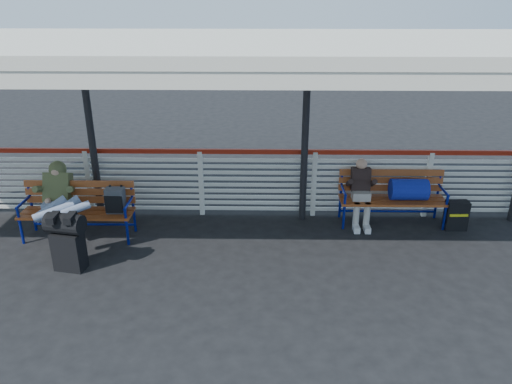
{
  "coord_description": "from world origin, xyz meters",
  "views": [
    {
      "loc": [
        1.12,
        -6.31,
        3.86
      ],
      "look_at": [
        0.99,
        1.0,
        0.82
      ],
      "focal_mm": 35.0,
      "sensor_mm": 36.0,
      "label": 1
    }
  ],
  "objects_px": {
    "luggage_stack": "(67,239)",
    "suitcase_side": "(456,215)",
    "bench_left": "(87,204)",
    "bench_right": "(401,191)",
    "traveler_man": "(59,204)",
    "companion_person": "(361,192)"
  },
  "relations": [
    {
      "from": "luggage_stack",
      "to": "suitcase_side",
      "type": "height_order",
      "value": "luggage_stack"
    },
    {
      "from": "bench_left",
      "to": "bench_right",
      "type": "relative_size",
      "value": 1.0
    },
    {
      "from": "bench_right",
      "to": "companion_person",
      "type": "xyz_separation_m",
      "value": [
        -0.69,
        -0.03,
        -0.01
      ]
    },
    {
      "from": "luggage_stack",
      "to": "bench_left",
      "type": "relative_size",
      "value": 0.49
    },
    {
      "from": "traveler_man",
      "to": "bench_left",
      "type": "bearing_deg",
      "value": 49.02
    },
    {
      "from": "bench_left",
      "to": "companion_person",
      "type": "xyz_separation_m",
      "value": [
        4.52,
        0.55,
        0.02
      ]
    },
    {
      "from": "traveler_man",
      "to": "companion_person",
      "type": "bearing_deg",
      "value": 10.53
    },
    {
      "from": "luggage_stack",
      "to": "traveler_man",
      "type": "distance_m",
      "value": 0.81
    },
    {
      "from": "bench_right",
      "to": "bench_left",
      "type": "bearing_deg",
      "value": -173.67
    },
    {
      "from": "traveler_man",
      "to": "companion_person",
      "type": "xyz_separation_m",
      "value": [
        4.82,
        0.9,
        -0.13
      ]
    },
    {
      "from": "bench_left",
      "to": "companion_person",
      "type": "bearing_deg",
      "value": 6.89
    },
    {
      "from": "traveler_man",
      "to": "suitcase_side",
      "type": "xyz_separation_m",
      "value": [
        6.42,
        0.71,
        -0.47
      ]
    },
    {
      "from": "bench_left",
      "to": "luggage_stack",
      "type": "bearing_deg",
      "value": -87.78
    },
    {
      "from": "companion_person",
      "to": "bench_right",
      "type": "bearing_deg",
      "value": 2.66
    },
    {
      "from": "luggage_stack",
      "to": "companion_person",
      "type": "relative_size",
      "value": 0.77
    },
    {
      "from": "companion_person",
      "to": "bench_left",
      "type": "bearing_deg",
      "value": -173.11
    },
    {
      "from": "traveler_man",
      "to": "suitcase_side",
      "type": "bearing_deg",
      "value": 6.29
    },
    {
      "from": "luggage_stack",
      "to": "suitcase_side",
      "type": "distance_m",
      "value": 6.24
    },
    {
      "from": "suitcase_side",
      "to": "bench_right",
      "type": "bearing_deg",
      "value": 164.3
    },
    {
      "from": "companion_person",
      "to": "suitcase_side",
      "type": "height_order",
      "value": "companion_person"
    },
    {
      "from": "suitcase_side",
      "to": "traveler_man",
      "type": "bearing_deg",
      "value": -175.81
    },
    {
      "from": "bench_left",
      "to": "companion_person",
      "type": "distance_m",
      "value": 4.55
    }
  ]
}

